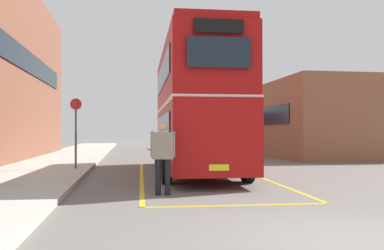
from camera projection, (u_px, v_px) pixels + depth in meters
ground_plane at (192, 164)px, 20.15m from camera, size 135.60×135.60×0.00m
sidewalk_left at (61, 160)px, 21.55m from camera, size 4.00×57.60×0.14m
depot_building_right at (312, 121)px, 28.36m from camera, size 7.77×14.64×4.58m
double_decker_bus at (195, 106)px, 15.54m from camera, size 2.94×9.85×4.75m
single_deck_bus at (202, 130)px, 34.66m from camera, size 3.39×9.10×3.02m
pedestrian_boarding at (163, 152)px, 10.16m from camera, size 0.59×0.32×1.81m
bus_stop_sign at (76, 126)px, 15.98m from camera, size 0.44×0.09×2.69m
bay_marking_yellow at (203, 179)px, 13.68m from camera, size 4.44×11.89×0.01m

